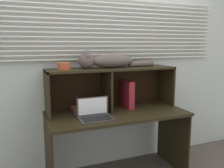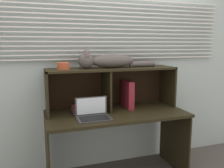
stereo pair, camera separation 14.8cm
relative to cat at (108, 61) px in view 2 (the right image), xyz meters
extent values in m
cube|color=#ACBBBB|center=(0.05, 0.23, -0.01)|extent=(4.40, 0.04, 2.50)
cube|color=silver|center=(0.05, 0.18, 0.01)|extent=(2.88, 0.02, 0.01)
cube|color=silver|center=(0.05, 0.18, 0.06)|extent=(2.88, 0.02, 0.01)
cube|color=silver|center=(0.05, 0.18, 0.11)|extent=(2.88, 0.02, 0.01)
cube|color=silver|center=(0.05, 0.18, 0.15)|extent=(2.88, 0.02, 0.01)
cube|color=silver|center=(0.05, 0.18, 0.20)|extent=(2.88, 0.02, 0.01)
cube|color=silver|center=(0.05, 0.18, 0.25)|extent=(2.88, 0.02, 0.01)
cube|color=silver|center=(0.05, 0.18, 0.29)|extent=(2.88, 0.02, 0.01)
cube|color=silver|center=(0.05, 0.18, 0.34)|extent=(2.88, 0.02, 0.01)
cube|color=silver|center=(0.05, 0.18, 0.39)|extent=(2.88, 0.02, 0.01)
cube|color=silver|center=(0.05, 0.18, 0.43)|extent=(2.88, 0.02, 0.01)
cube|color=silver|center=(0.05, 0.18, 0.48)|extent=(2.88, 0.02, 0.01)
cube|color=silver|center=(0.05, 0.18, 0.53)|extent=(2.88, 0.02, 0.01)
cube|color=silver|center=(0.05, 0.18, 0.57)|extent=(2.88, 0.02, 0.01)
cube|color=silver|center=(0.05, 0.18, 0.62)|extent=(2.88, 0.02, 0.01)
cube|color=black|center=(0.05, -0.14, -0.54)|extent=(1.44, 0.66, 0.03)
cube|color=black|center=(-0.66, -0.14, -0.91)|extent=(0.02, 0.60, 0.70)
cube|color=black|center=(0.76, -0.14, -0.91)|extent=(0.02, 0.60, 0.70)
cube|color=black|center=(0.05, 0.00, -0.09)|extent=(1.39, 0.35, 0.02)
cube|color=black|center=(-0.63, 0.00, -0.30)|extent=(0.02, 0.35, 0.45)
cube|color=black|center=(0.73, 0.00, -0.30)|extent=(0.02, 0.35, 0.45)
cube|color=black|center=(-0.01, 0.00, -0.31)|extent=(0.02, 0.34, 0.43)
cube|color=black|center=(0.05, 0.17, -0.30)|extent=(1.39, 0.01, 0.45)
ellipsoid|color=#504744|center=(0.06, 0.00, 0.00)|extent=(0.48, 0.18, 0.15)
sphere|color=#504744|center=(-0.23, 0.00, 0.01)|extent=(0.16, 0.16, 0.16)
cone|color=#544346|center=(-0.23, -0.04, 0.09)|extent=(0.07, 0.07, 0.07)
cone|color=#504A44|center=(-0.23, 0.04, 0.09)|extent=(0.07, 0.07, 0.07)
cylinder|color=#504744|center=(0.40, 0.00, -0.04)|extent=(0.29, 0.06, 0.06)
cube|color=#343434|center=(-0.22, -0.29, -0.52)|extent=(0.32, 0.23, 0.01)
cube|color=#343434|center=(-0.22, -0.18, -0.43)|extent=(0.32, 0.01, 0.18)
cube|color=white|center=(-0.22, -0.18, -0.43)|extent=(0.29, 0.00, 0.16)
cube|color=black|center=(-0.22, -0.30, -0.52)|extent=(0.27, 0.16, 0.00)
cube|color=maroon|center=(0.23, 0.00, -0.38)|extent=(0.06, 0.25, 0.30)
cube|color=#3F5680|center=(-0.31, 0.01, -0.52)|extent=(0.17, 0.26, 0.02)
cube|color=brown|center=(-0.30, 0.00, -0.50)|extent=(0.17, 0.26, 0.02)
cube|color=brown|center=(-0.30, 0.00, -0.48)|extent=(0.17, 0.26, 0.01)
cylinder|color=#B54B2C|center=(-0.46, 0.00, -0.04)|extent=(0.12, 0.12, 0.07)
camera|label=1|loc=(-0.88, -2.33, 0.17)|focal=37.87mm
camera|label=2|loc=(-0.74, -2.38, 0.17)|focal=37.87mm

